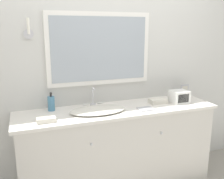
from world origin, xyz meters
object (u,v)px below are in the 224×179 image
Objects in this scene: soap_bottle at (51,103)px; picture_frame at (184,90)px; sink_basin at (98,110)px; appliance_box at (179,97)px.

picture_frame is (1.52, -0.01, 0.00)m from soap_bottle.
appliance_box is at bearing -0.89° from sink_basin.
picture_frame is (1.11, 0.17, 0.05)m from sink_basin.
appliance_box is (0.91, -0.01, 0.05)m from sink_basin.
appliance_box is 0.28m from picture_frame.
sink_basin reaches higher than soap_bottle.
appliance_box is at bearing -136.98° from picture_frame.
soap_bottle is at bearing 179.66° from picture_frame.
sink_basin is at bearing -171.04° from picture_frame.
appliance_box is (1.32, -0.20, -0.01)m from soap_bottle.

